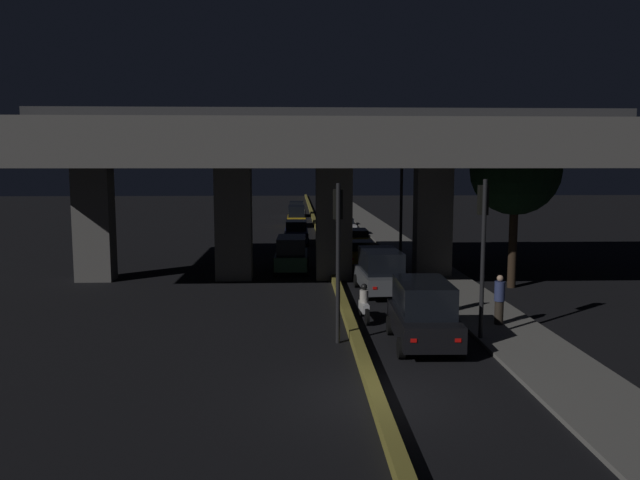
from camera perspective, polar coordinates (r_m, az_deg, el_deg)
The scene contains 20 objects.
ground_plane at distance 16.01m, azimuth 4.99°, elevation -14.22°, with size 200.00×200.00×0.00m, color black.
median_divider at distance 50.15m, azimuth -0.07°, elevation 0.53°, with size 0.35×126.00×0.32m, color olive.
sidewalk_right at distance 43.80m, azimuth 7.35°, elevation -0.60°, with size 2.75×126.00×0.12m, color slate.
elevated_overpass at distance 31.14m, azimuth 0.98°, elevation 8.15°, with size 30.19×13.45×8.53m.
traffic_light_left_of_median at distance 19.93m, azimuth 1.66°, elevation 0.47°, with size 0.30×0.49×5.18m.
traffic_light_right_of_median at distance 20.77m, azimuth 14.66°, elevation 0.73°, with size 0.30×0.49×5.30m.
street_lamp at distance 37.41m, azimuth 6.89°, elevation 5.91°, with size 2.81×0.32×8.65m.
car_black_lead at distance 20.25m, azimuth 9.43°, elevation -6.55°, with size 2.07×4.07×2.08m.
car_grey_second at distance 28.11m, azimuth 5.57°, elevation -2.81°, with size 2.13×4.44×1.96m.
car_taxi_yellow_third at distance 36.19m, azimuth 3.59°, elevation -1.13°, with size 1.97×4.01×1.37m.
car_taxi_yellow_fourth at distance 42.15m, azimuth 3.19°, elevation 0.09°, with size 1.98×4.50×1.43m.
car_white_fifth at distance 50.29m, azimuth 2.11°, elevation 1.23°, with size 2.02×4.39×1.47m.
car_grey_sixth at distance 58.32m, azimuth 1.28°, elevation 2.04°, with size 2.00×4.34×1.51m.
car_dark_green_lead_oncoming at distance 33.36m, azimuth -2.62°, elevation -1.26°, with size 1.91×4.03×1.93m.
car_dark_blue_second_oncoming at distance 45.06m, azimuth -2.18°, elevation 0.71°, with size 1.84×3.96×1.72m.
car_taxi_yellow_third_oncoming at distance 58.23m, azimuth -2.17°, elevation 2.26°, with size 1.84×4.38×1.92m.
car_white_fourth_oncoming at distance 69.56m, azimuth -2.14°, elevation 2.88°, with size 1.99×4.07×1.64m.
motorcycle_white_filtering_near at distance 23.23m, azimuth 4.05°, elevation -5.95°, with size 0.34×1.98×1.39m.
pedestrian_on_sidewalk at distance 23.02m, azimuth 16.08°, elevation -5.27°, with size 0.37×0.37×1.77m.
roadside_tree_kerbside_near at distance 30.24m, azimuth 17.44°, elevation 6.05°, with size 4.13×4.13×7.56m.
Camera 1 is at (-1.95, -14.80, 5.77)m, focal length 35.00 mm.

